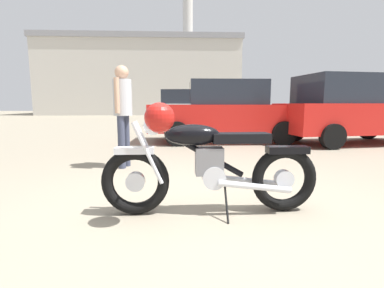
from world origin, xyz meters
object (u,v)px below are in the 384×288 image
Objects in this scene: white_estate_far at (319,108)px; blue_hatchback_right at (226,107)px; red_hatchback_near at (352,109)px; pale_sedan_back at (226,112)px; bystander at (123,106)px; vintage_motorcycle at (206,163)px; dark_sedan_left at (202,106)px.

blue_hatchback_right is at bearing -46.53° from white_estate_far.
pale_sedan_back is (-3.27, 0.40, -0.08)m from red_hatchback_near.
bystander is at bearing 55.50° from pale_sedan_back.
pale_sedan_back reaches higher than vintage_motorcycle.
dark_sedan_left is at bearing -95.50° from vintage_motorcycle.
pale_sedan_back is 7.77m from white_estate_far.
red_hatchback_near reaches higher than blue_hatchback_right.
white_estate_far is at bearing -0.63° from dark_sedan_left.
pale_sedan_back is (0.48, -6.27, -0.10)m from dark_sedan_left.
vintage_motorcycle is at bearing -139.91° from red_hatchback_near.
bystander is (-1.27, 2.00, 0.53)m from vintage_motorcycle.
bystander is 0.40× the size of red_hatchback_near.
white_estate_far is at bearing 134.19° from blue_hatchback_right.
blue_hatchback_right is (1.87, 14.86, 0.34)m from vintage_motorcycle.
dark_sedan_left is (1.57, 9.54, -0.08)m from bystander.
white_estate_far is (5.15, 5.82, 0.00)m from pale_sedan_back.
vintage_motorcycle is at bearing -87.49° from dark_sedan_left.
dark_sedan_left is at bearing -88.09° from pale_sedan_back.
pale_sedan_back is 1.00× the size of blue_hatchback_right.
vintage_motorcycle is 0.49× the size of blue_hatchback_right.
vintage_motorcycle is at bearing 58.31° from white_estate_far.
blue_hatchback_right is at bearing 68.60° from dark_sedan_left.
pale_sedan_back is 9.65m from blue_hatchback_right.
bystander reaches higher than vintage_motorcycle.
pale_sedan_back is at bearing 44.89° from white_estate_far.
vintage_motorcycle is 0.43× the size of dark_sedan_left.
pale_sedan_back is at bearing -102.39° from vintage_motorcycle.
dark_sedan_left reaches higher than blue_hatchback_right.
white_estate_far is (1.87, 6.22, -0.08)m from red_hatchback_near.
pale_sedan_back reaches higher than bystander.
blue_hatchback_right is at bearing -101.20° from vintage_motorcycle.
dark_sedan_left is at bearing 61.78° from blue_hatchback_right.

